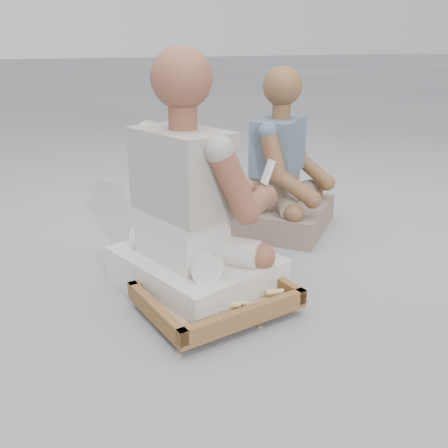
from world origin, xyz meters
name	(u,v)px	position (x,y,z in m)	size (l,w,h in m)	color
ground	(257,294)	(0.00, 0.00, 0.00)	(60.00, 60.00, 0.00)	gray
carved_panel	(192,275)	(-0.20, 0.24, 0.02)	(0.53, 0.35, 0.04)	olive
tool_tray	(216,297)	(-0.21, -0.06, 0.06)	(0.62, 0.53, 0.07)	brown
chisel_0	(226,305)	(-0.22, -0.16, 0.08)	(0.21, 0.10, 0.02)	silver
chisel_1	(269,292)	(-0.02, -0.14, 0.08)	(0.22, 0.08, 0.02)	silver
chisel_2	(265,304)	(-0.07, -0.21, 0.07)	(0.19, 0.14, 0.02)	silver
chisel_3	(206,290)	(-0.23, 0.00, 0.07)	(0.10, 0.21, 0.02)	silver
chisel_4	(254,282)	(-0.03, -0.02, 0.07)	(0.22, 0.05, 0.02)	silver
chisel_5	(201,287)	(-0.25, 0.02, 0.07)	(0.10, 0.21, 0.02)	silver
chisel_6	(237,291)	(-0.13, -0.07, 0.07)	(0.22, 0.08, 0.02)	silver
chisel_7	(201,295)	(-0.27, -0.03, 0.07)	(0.10, 0.21, 0.02)	silver
chisel_8	(225,287)	(-0.15, -0.01, 0.07)	(0.19, 0.14, 0.02)	silver
chisel_9	(256,293)	(-0.07, -0.12, 0.07)	(0.22, 0.08, 0.02)	silver
chisel_10	(248,287)	(-0.07, -0.06, 0.08)	(0.22, 0.06, 0.02)	silver
chisel_11	(243,303)	(-0.15, -0.16, 0.07)	(0.16, 0.18, 0.02)	silver
wood_chip_0	(180,321)	(-0.37, -0.08, 0.00)	(0.02, 0.01, 0.00)	tan
wood_chip_1	(179,355)	(-0.45, -0.29, 0.00)	(0.02, 0.01, 0.00)	tan
wood_chip_2	(207,294)	(-0.20, 0.08, 0.00)	(0.02, 0.01, 0.00)	tan
wood_chip_3	(217,272)	(-0.07, 0.26, 0.00)	(0.02, 0.01, 0.00)	tan
wood_chip_4	(260,327)	(-0.11, -0.24, 0.00)	(0.02, 0.01, 0.00)	tan
wood_chip_5	(286,293)	(0.11, -0.05, 0.00)	(0.02, 0.01, 0.00)	tan
wood_chip_6	(123,282)	(-0.50, 0.34, 0.00)	(0.02, 0.01, 0.00)	tan
wood_chip_7	(151,320)	(-0.47, -0.02, 0.00)	(0.02, 0.01, 0.00)	tan
wood_chip_8	(151,290)	(-0.40, 0.21, 0.00)	(0.02, 0.01, 0.00)	tan
wood_chip_9	(173,286)	(-0.31, 0.21, 0.00)	(0.02, 0.01, 0.00)	tan
craftsman	(193,215)	(-0.23, 0.15, 0.34)	(0.75, 0.77, 1.00)	silver
companion	(283,178)	(0.50, 0.65, 0.30)	(0.73, 0.73, 0.90)	gray
mobile_phone	(268,172)	(0.15, 0.20, 0.47)	(0.05, 0.05, 0.11)	white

